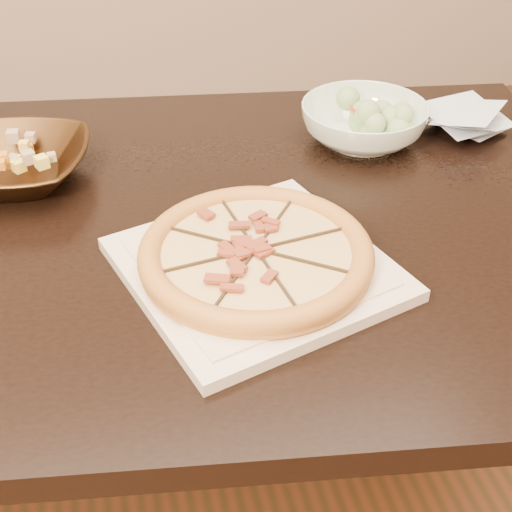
{
  "coord_description": "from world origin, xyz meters",
  "views": [
    {
      "loc": [
        -0.12,
        -0.81,
        1.34
      ],
      "look_at": [
        0.05,
        -0.08,
        0.78
      ],
      "focal_mm": 50.0,
      "sensor_mm": 36.0,
      "label": 1
    }
  ],
  "objects_px": {
    "pizza": "(256,254)",
    "bronze_bowl": "(14,165)",
    "salad_bowl": "(363,123)",
    "dining_table": "(166,273)",
    "plate": "(256,268)"
  },
  "relations": [
    {
      "from": "pizza",
      "to": "salad_bowl",
      "type": "distance_m",
      "value": 0.43
    },
    {
      "from": "pizza",
      "to": "salad_bowl",
      "type": "bearing_deg",
      "value": 51.1
    },
    {
      "from": "dining_table",
      "to": "plate",
      "type": "xyz_separation_m",
      "value": [
        0.11,
        -0.16,
        0.11
      ]
    },
    {
      "from": "dining_table",
      "to": "bronze_bowl",
      "type": "bearing_deg",
      "value": 142.18
    },
    {
      "from": "dining_table",
      "to": "salad_bowl",
      "type": "distance_m",
      "value": 0.44
    },
    {
      "from": "salad_bowl",
      "to": "bronze_bowl",
      "type": "bearing_deg",
      "value": -179.34
    },
    {
      "from": "dining_table",
      "to": "salad_bowl",
      "type": "xyz_separation_m",
      "value": [
        0.38,
        0.17,
        0.14
      ]
    },
    {
      "from": "plate",
      "to": "salad_bowl",
      "type": "bearing_deg",
      "value": 51.11
    },
    {
      "from": "dining_table",
      "to": "plate",
      "type": "distance_m",
      "value": 0.22
    },
    {
      "from": "dining_table",
      "to": "pizza",
      "type": "height_order",
      "value": "pizza"
    },
    {
      "from": "plate",
      "to": "bronze_bowl",
      "type": "height_order",
      "value": "bronze_bowl"
    },
    {
      "from": "dining_table",
      "to": "pizza",
      "type": "relative_size",
      "value": 4.83
    },
    {
      "from": "pizza",
      "to": "bronze_bowl",
      "type": "relative_size",
      "value": 1.3
    },
    {
      "from": "dining_table",
      "to": "bronze_bowl",
      "type": "relative_size",
      "value": 6.29
    },
    {
      "from": "bronze_bowl",
      "to": "salad_bowl",
      "type": "bearing_deg",
      "value": 0.66
    }
  ]
}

